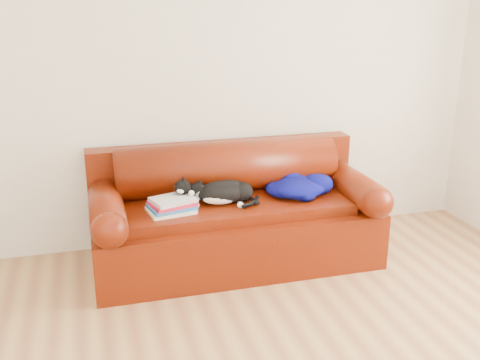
{
  "coord_description": "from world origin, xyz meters",
  "views": [
    {
      "loc": [
        -0.96,
        -2.28,
        1.94
      ],
      "look_at": [
        0.05,
        1.35,
        0.7
      ],
      "focal_mm": 42.0,
      "sensor_mm": 36.0,
      "label": 1
    }
  ],
  "objects_px": {
    "sofa_base": "(235,232)",
    "cat": "(223,193)",
    "book_stack": "(172,205)",
    "blanket": "(300,186)"
  },
  "relations": [
    {
      "from": "cat",
      "to": "blanket",
      "type": "height_order",
      "value": "cat"
    },
    {
      "from": "book_stack",
      "to": "blanket",
      "type": "bearing_deg",
      "value": 5.53
    },
    {
      "from": "sofa_base",
      "to": "cat",
      "type": "bearing_deg",
      "value": -152.01
    },
    {
      "from": "book_stack",
      "to": "cat",
      "type": "bearing_deg",
      "value": 10.12
    },
    {
      "from": "sofa_base",
      "to": "blanket",
      "type": "xyz_separation_m",
      "value": [
        0.5,
        -0.03,
        0.33
      ]
    },
    {
      "from": "sofa_base",
      "to": "book_stack",
      "type": "distance_m",
      "value": 0.59
    },
    {
      "from": "blanket",
      "to": "book_stack",
      "type": "bearing_deg",
      "value": -174.47
    },
    {
      "from": "cat",
      "to": "book_stack",
      "type": "bearing_deg",
      "value": -154.78
    },
    {
      "from": "sofa_base",
      "to": "blanket",
      "type": "distance_m",
      "value": 0.6
    },
    {
      "from": "sofa_base",
      "to": "book_stack",
      "type": "height_order",
      "value": "book_stack"
    }
  ]
}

